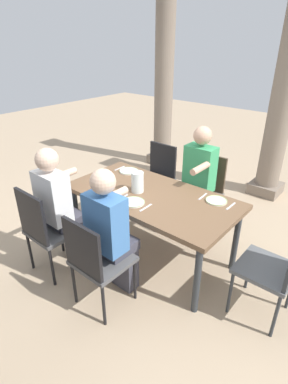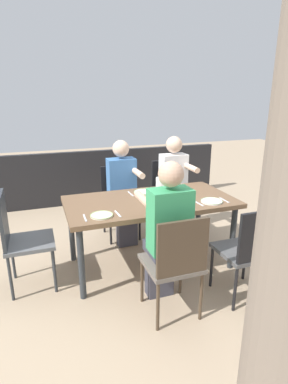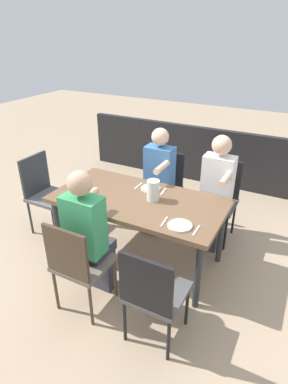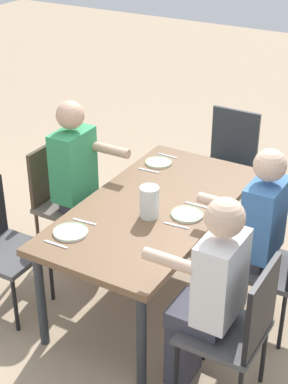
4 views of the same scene
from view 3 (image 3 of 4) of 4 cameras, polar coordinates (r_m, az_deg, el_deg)
The scene contains 21 objects.
ground_plane at distance 3.67m, azimuth -0.94°, elevation -11.53°, with size 16.00×16.00×0.00m, color tan.
dining_table at distance 3.28m, azimuth -1.03°, elevation -2.23°, with size 1.75×0.89×0.75m.
chair_west_north at distance 2.54m, azimuth 1.54°, elevation -17.21°, with size 0.44×0.44×0.90m.
chair_west_south at distance 3.88m, azimuth 13.07°, elevation -0.54°, with size 0.44×0.44×0.94m.
chair_mid_north at distance 2.83m, azimuth -11.70°, elevation -11.99°, with size 0.44×0.44×0.92m.
chair_mid_south at distance 4.09m, azimuth 3.51°, elevation 1.51°, with size 0.44×0.44×0.91m.
chair_head_east at distance 4.07m, azimuth -17.25°, elevation 0.43°, with size 0.44×0.44×0.96m.
diner_woman_green at distance 3.65m, azimuth 12.56°, elevation 0.50°, with size 0.35×0.50×1.29m.
diner_man_white at distance 3.85m, azimuth 2.35°, elevation 2.48°, with size 0.34×0.49×1.28m.
diner_guest_third at distance 2.85m, azimuth -9.65°, elevation -7.19°, with size 0.35×0.49×1.31m.
patio_railing at distance 5.30m, azimuth 10.99°, elevation 6.33°, with size 4.15×0.10×0.90m, color black.
plate_0 at distance 2.83m, azimuth 6.37°, elevation -5.88°, with size 0.22×0.22×0.02m.
fork_0 at distance 2.79m, azimuth 9.23°, elevation -6.73°, with size 0.02×0.17×0.01m, color silver.
spoon_0 at distance 2.88m, azimuth 3.59°, elevation -5.24°, with size 0.02×0.17×0.01m, color silver.
plate_1 at distance 3.44m, azimuth 1.19°, elevation 0.69°, with size 0.21×0.21×0.02m.
fork_1 at distance 3.39m, azimuth 3.45°, elevation 0.07°, with size 0.02×0.17×0.01m, color silver.
spoon_1 at distance 3.51m, azimuth -1.00°, elevation 1.12°, with size 0.02×0.17×0.01m, color silver.
plate_2 at distance 3.34m, azimuth -12.08°, elevation -0.85°, with size 0.21×0.21×0.02m.
fork_2 at distance 3.25m, azimuth -10.01°, elevation -1.52°, with size 0.02×0.17×0.01m, color silver.
spoon_2 at distance 3.43m, azimuth -14.01°, elevation -0.38°, with size 0.02×0.17×0.01m, color silver.
water_pitcher at distance 3.18m, azimuth 1.64°, elevation 0.11°, with size 0.13×0.13×0.21m.
Camera 3 is at (-1.39, 2.50, 2.29)m, focal length 30.15 mm.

